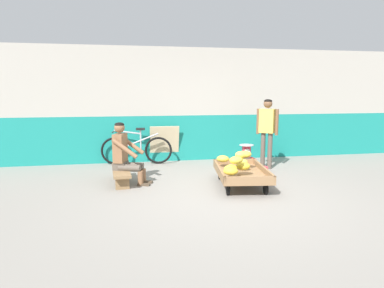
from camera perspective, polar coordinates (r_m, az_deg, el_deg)
The scene contains 12 objects.
ground_plane at distance 5.51m, azimuth 5.82°, elevation -9.01°, with size 80.00×80.00×0.00m, color gray.
back_wall at distance 8.35m, azimuth -0.15°, elevation 6.69°, with size 16.00×0.30×2.74m.
banana_cart at distance 6.11m, azimuth 8.36°, elevation -4.94°, with size 1.02×1.54×0.36m.
banana_pile at distance 5.98m, azimuth 7.61°, elevation -2.98°, with size 0.76×1.25×0.26m.
low_bench at distance 6.38m, azimuth -11.99°, elevation -4.83°, with size 0.39×1.12×0.27m.
vendor_seated at distance 6.27m, azimuth -11.34°, elevation -1.60°, with size 0.73×0.60×1.14m.
plastic_crate at distance 7.18m, azimuth 9.18°, elevation -3.60°, with size 0.36×0.28×0.30m.
weighing_scale at distance 7.12m, azimuth 9.24°, elevation -1.22°, with size 0.30×0.30×0.29m.
bicycle_near_left at distance 7.97m, azimuth -9.44°, elevation -0.89°, with size 1.66×0.48×0.86m.
sign_board at distance 8.16m, azimuth -4.71°, elevation 0.03°, with size 0.70×0.24×0.88m.
customer_adult at distance 7.52m, azimuth 12.67°, elevation 3.04°, with size 0.38×0.36×1.53m.
shopping_bag at distance 6.75m, azimuth 11.90°, elevation -4.76°, with size 0.18×0.12×0.24m, color #D13D4C.
Camera 1 is at (-1.48, -5.03, 1.69)m, focal length 31.35 mm.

